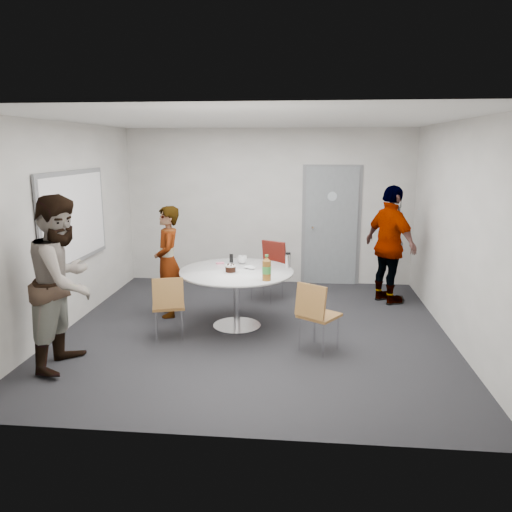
# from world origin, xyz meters

# --- Properties ---
(floor) EXTENTS (5.00, 5.00, 0.00)m
(floor) POSITION_xyz_m (0.00, 0.00, 0.00)
(floor) COLOR black
(floor) RESTS_ON ground
(ceiling) EXTENTS (5.00, 5.00, 0.00)m
(ceiling) POSITION_xyz_m (0.00, 0.00, 2.70)
(ceiling) COLOR silver
(ceiling) RESTS_ON wall_back
(wall_back) EXTENTS (5.00, 0.00, 5.00)m
(wall_back) POSITION_xyz_m (0.00, 2.50, 1.35)
(wall_back) COLOR #B5B2AB
(wall_back) RESTS_ON floor
(wall_left) EXTENTS (0.00, 5.00, 5.00)m
(wall_left) POSITION_xyz_m (-2.50, 0.00, 1.35)
(wall_left) COLOR #B5B2AB
(wall_left) RESTS_ON floor
(wall_right) EXTENTS (0.00, 5.00, 5.00)m
(wall_right) POSITION_xyz_m (2.50, 0.00, 1.35)
(wall_right) COLOR #B5B2AB
(wall_right) RESTS_ON floor
(wall_front) EXTENTS (5.00, 0.00, 5.00)m
(wall_front) POSITION_xyz_m (0.00, -2.50, 1.35)
(wall_front) COLOR #B5B2AB
(wall_front) RESTS_ON floor
(door) EXTENTS (1.02, 0.17, 2.12)m
(door) POSITION_xyz_m (1.10, 2.48, 1.03)
(door) COLOR slate
(door) RESTS_ON wall_back
(whiteboard) EXTENTS (0.04, 1.90, 1.25)m
(whiteboard) POSITION_xyz_m (-2.46, 0.20, 1.45)
(whiteboard) COLOR slate
(whiteboard) RESTS_ON wall_left
(table) EXTENTS (1.50, 1.50, 1.10)m
(table) POSITION_xyz_m (-0.22, 0.11, 0.68)
(table) COLOR white
(table) RESTS_ON floor
(chair_near_left) EXTENTS (0.49, 0.52, 0.82)m
(chair_near_left) POSITION_xyz_m (-1.03, -0.42, 0.50)
(chair_near_left) COLOR brown
(chair_near_left) RESTS_ON floor
(chair_near_right) EXTENTS (0.57, 0.59, 0.85)m
(chair_near_right) POSITION_xyz_m (0.78, -0.64, 0.52)
(chair_near_right) COLOR brown
(chair_near_right) RESTS_ON floor
(chair_far) EXTENTS (0.60, 0.62, 0.92)m
(chair_far) POSITION_xyz_m (0.11, 1.45, 0.56)
(chair_far) COLOR maroon
(chair_far) RESTS_ON floor
(person_main) EXTENTS (0.53, 0.66, 1.58)m
(person_main) POSITION_xyz_m (-1.28, 0.52, 0.79)
(person_main) COLOR #A5C6EA
(person_main) RESTS_ON floor
(person_left) EXTENTS (0.74, 0.94, 1.89)m
(person_left) POSITION_xyz_m (-1.95, -1.23, 0.95)
(person_left) COLOR white
(person_left) RESTS_ON floor
(person_right) EXTENTS (0.93, 1.14, 1.82)m
(person_right) POSITION_xyz_m (1.95, 1.43, 0.91)
(person_right) COLOR black
(person_right) RESTS_ON floor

